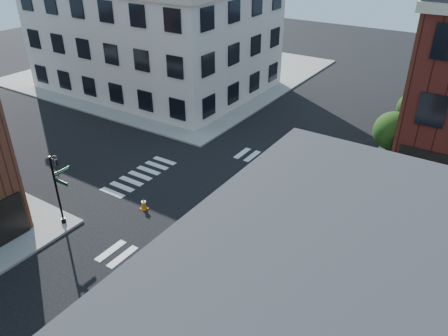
% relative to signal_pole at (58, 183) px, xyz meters
% --- Properties ---
extents(ground, '(120.00, 120.00, 0.00)m').
position_rel_signal_pole_xyz_m(ground, '(6.72, 6.68, -2.86)').
color(ground, black).
rests_on(ground, ground).
extents(sidewalk_nw, '(30.00, 30.00, 0.15)m').
position_rel_signal_pole_xyz_m(sidewalk_nw, '(-14.28, 27.68, -2.78)').
color(sidewalk_nw, gray).
rests_on(sidewalk_nw, ground).
extents(building_nw, '(22.00, 16.00, 11.00)m').
position_rel_signal_pole_xyz_m(building_nw, '(-12.28, 22.68, 2.64)').
color(building_nw, silver).
rests_on(building_nw, ground).
extents(tree_near, '(2.69, 2.69, 4.49)m').
position_rel_signal_pole_xyz_m(tree_near, '(14.28, 16.65, 0.30)').
color(tree_near, black).
rests_on(tree_near, ground).
extents(tree_far, '(2.43, 2.43, 4.07)m').
position_rel_signal_pole_xyz_m(tree_far, '(14.28, 22.65, 0.02)').
color(tree_far, black).
rests_on(tree_far, ground).
extents(signal_pole, '(1.29, 1.24, 4.60)m').
position_rel_signal_pole_xyz_m(signal_pole, '(0.00, 0.00, 0.00)').
color(signal_pole, black).
rests_on(signal_pole, ground).
extents(traffic_cone, '(0.49, 0.49, 0.79)m').
position_rel_signal_pole_xyz_m(traffic_cone, '(2.80, 3.73, -2.48)').
color(traffic_cone, orange).
rests_on(traffic_cone, ground).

